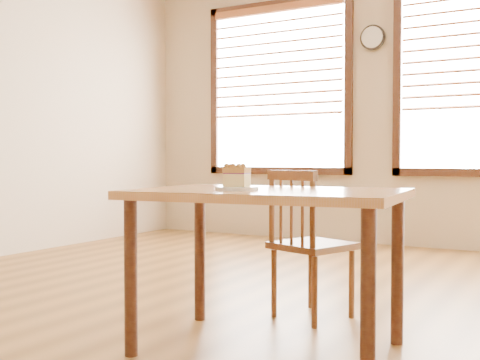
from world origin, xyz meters
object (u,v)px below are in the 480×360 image
Objects in this scene: wall_clock at (373,37)px; cafe_table_main at (268,210)px; plate at (237,188)px; cake_slice at (236,175)px; cafe_chair_main at (308,243)px.

cafe_table_main is (0.66, -3.64, -1.50)m from wall_clock.
cake_slice is at bearing -171.69° from plate.
cafe_table_main is 1.54× the size of cafe_chair_main.
cafe_table_main is at bearing 114.69° from cafe_chair_main.
cafe_chair_main is 4.24× the size of plate.
cake_slice is at bearing 105.42° from cafe_chair_main.
plate is at bearing -137.37° from cafe_table_main.
cafe_table_main is 10.14× the size of cake_slice.
wall_clock is 3.99m from cafe_table_main.
plate reaches higher than cafe_table_main.
plate is at bearing 105.60° from cafe_chair_main.
wall_clock is at bearing 94.31° from cafe_table_main.
plate is at bearing -81.53° from wall_clock.
cake_slice is at bearing -137.92° from cafe_table_main.
cafe_chair_main is 6.60× the size of cake_slice.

